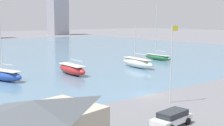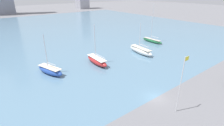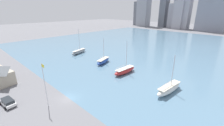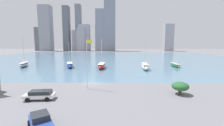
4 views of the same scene
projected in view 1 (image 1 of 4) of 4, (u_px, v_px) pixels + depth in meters
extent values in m
plane|color=slate|center=(147.00, 95.00, 46.67)|extent=(500.00, 500.00, 0.00)
pyramid|color=#4C5156|center=(33.00, 107.00, 23.82)|extent=(11.72, 7.92, 1.06)
cylinder|color=silver|center=(171.00, 64.00, 41.78)|extent=(0.14, 0.14, 10.54)
cube|color=yellow|center=(175.00, 28.00, 41.49)|extent=(1.10, 0.03, 0.70)
cube|color=#9E9EA8|center=(58.00, 10.00, 219.32)|extent=(11.71, 11.41, 35.14)
ellipsoid|color=#B72828|center=(72.00, 70.00, 63.60)|extent=(2.94, 9.77, 2.00)
cube|color=silver|center=(72.00, 65.00, 63.47)|extent=(2.41, 8.01, 0.10)
cube|color=#2D2D33|center=(72.00, 72.00, 63.68)|extent=(0.23, 1.75, 0.90)
cylinder|color=silver|center=(70.00, 41.00, 63.38)|extent=(0.18, 0.18, 9.40)
cylinder|color=silver|center=(76.00, 60.00, 61.84)|extent=(0.35, 5.14, 0.14)
ellipsoid|color=#284CA8|center=(5.00, 76.00, 57.03)|extent=(5.03, 9.09, 1.97)
cube|color=beige|center=(5.00, 70.00, 56.90)|extent=(4.12, 7.45, 0.10)
cube|color=#2D2D33|center=(5.00, 78.00, 57.11)|extent=(0.63, 1.55, 0.89)
cylinder|color=silver|center=(1.00, 47.00, 56.67)|extent=(0.18, 0.18, 8.31)
cylinder|color=silver|center=(8.00, 65.00, 56.22)|extent=(1.12, 3.11, 0.14)
ellipsoid|color=#236B3D|center=(158.00, 57.00, 86.41)|extent=(1.99, 9.94, 1.40)
cube|color=#BCB7AD|center=(158.00, 55.00, 86.32)|extent=(1.64, 8.15, 0.10)
cube|color=#2D2D33|center=(158.00, 59.00, 86.46)|extent=(0.18, 1.79, 0.63)
cylinder|color=silver|center=(156.00, 29.00, 85.91)|extent=(0.18, 0.18, 13.93)
cylinder|color=silver|center=(161.00, 51.00, 85.29)|extent=(0.18, 3.71, 0.14)
ellipsoid|color=white|center=(137.00, 63.00, 72.56)|extent=(3.39, 10.80, 2.14)
cube|color=beige|center=(137.00, 59.00, 72.41)|extent=(2.78, 8.86, 0.10)
cube|color=#2D2D33|center=(137.00, 65.00, 72.64)|extent=(0.34, 1.92, 0.96)
cylinder|color=silver|center=(135.00, 41.00, 72.49)|extent=(0.18, 0.18, 8.12)
cylinder|color=silver|center=(141.00, 54.00, 71.11)|extent=(0.55, 4.34, 0.14)
cube|color=white|center=(171.00, 119.00, 33.12)|extent=(5.20, 2.61, 0.62)
cube|color=#23282D|center=(173.00, 114.00, 33.18)|extent=(3.68, 2.20, 0.60)
cylinder|color=black|center=(155.00, 123.00, 32.82)|extent=(0.77, 0.37, 0.74)
cylinder|color=black|center=(188.00, 121.00, 33.51)|extent=(0.77, 0.37, 0.74)
cylinder|color=black|center=(171.00, 117.00, 34.99)|extent=(0.77, 0.37, 0.74)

